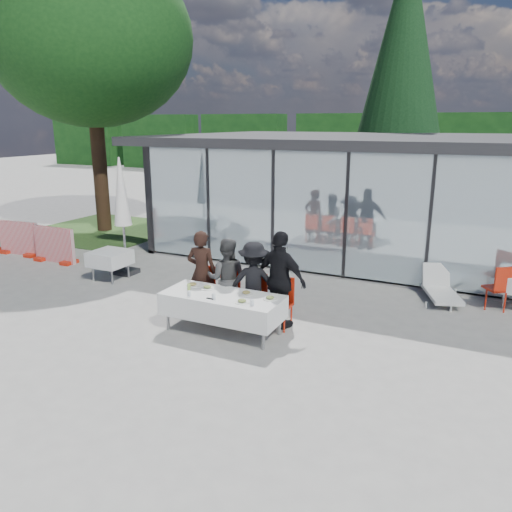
{
  "coord_description": "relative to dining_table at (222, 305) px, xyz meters",
  "views": [
    {
      "loc": [
        4.23,
        -7.7,
        3.84
      ],
      "look_at": [
        -0.05,
        1.2,
        1.17
      ],
      "focal_mm": 35.0,
      "sensor_mm": 36.0,
      "label": 1
    }
  ],
  "objects": [
    {
      "name": "dining_table",
      "position": [
        0.0,
        0.0,
        0.0
      ],
      "size": [
        2.26,
        0.96,
        0.75
      ],
      "color": "silver",
      "rests_on": "ground"
    },
    {
      "name": "diner_chair_a",
      "position": [
        -0.87,
        0.75,
        -0.0
      ],
      "size": [
        0.44,
        0.44,
        0.97
      ],
      "color": "red",
      "rests_on": "ground"
    },
    {
      "name": "pavilion",
      "position": [
        2.11,
        8.29,
        1.61
      ],
      "size": [
        14.8,
        8.8,
        3.44
      ],
      "color": "gray",
      "rests_on": "ground"
    },
    {
      "name": "plate_extra",
      "position": [
        0.53,
        -0.22,
        0.24
      ],
      "size": [
        0.25,
        0.25,
        0.07
      ],
      "color": "white",
      "rests_on": "dining_table"
    },
    {
      "name": "diner_d",
      "position": [
        0.87,
        0.71,
        0.41
      ],
      "size": [
        1.32,
        1.32,
        1.89
      ],
      "primitive_type": "imported",
      "rotation": [
        0.0,
        0.0,
        2.92
      ],
      "color": "black",
      "rests_on": "ground"
    },
    {
      "name": "conifer_tree",
      "position": [
        0.61,
        13.12,
        5.45
      ],
      "size": [
        4.0,
        4.0,
        10.5
      ],
      "color": "#382316",
      "rests_on": "ground"
    },
    {
      "name": "spare_chair_b",
      "position": [
        4.65,
        3.5,
        -0.0
      ],
      "size": [
        0.61,
        0.61,
        0.97
      ],
      "color": "red",
      "rests_on": "ground"
    },
    {
      "name": "folded_eyeglasses",
      "position": [
        -0.08,
        -0.3,
        0.22
      ],
      "size": [
        0.14,
        0.03,
        0.01
      ],
      "primitive_type": "cube",
      "color": "black",
      "rests_on": "dining_table"
    },
    {
      "name": "plate_b",
      "position": [
        -0.42,
        0.16,
        0.24
      ],
      "size": [
        0.25,
        0.25,
        0.07
      ],
      "color": "white",
      "rests_on": "dining_table"
    },
    {
      "name": "drinking_glasses",
      "position": [
        0.07,
        -0.29,
        0.26
      ],
      "size": [
        1.32,
        0.14,
        0.1
      ],
      "color": "silver",
      "rests_on": "dining_table"
    },
    {
      "name": "ground",
      "position": [
        0.11,
        0.12,
        -0.54
      ],
      "size": [
        90.0,
        90.0,
        0.0
      ],
      "primitive_type": "plane",
      "color": "gray",
      "rests_on": "ground"
    },
    {
      "name": "diner_b",
      "position": [
        -0.3,
        0.71,
        0.28
      ],
      "size": [
        1.01,
        1.01,
        1.64
      ],
      "primitive_type": "imported",
      "rotation": [
        0.0,
        0.0,
        3.46
      ],
      "color": "#494949",
      "rests_on": "ground"
    },
    {
      "name": "juice_bottle",
      "position": [
        -0.63,
        -0.14,
        0.29
      ],
      "size": [
        0.06,
        0.06,
        0.16
      ],
      "primitive_type": "cylinder",
      "color": "#89AF49",
      "rests_on": "dining_table"
    },
    {
      "name": "diner_c",
      "position": [
        0.31,
        0.71,
        0.28
      ],
      "size": [
        1.34,
        1.34,
        1.63
      ],
      "primitive_type": "imported",
      "rotation": [
        0.0,
        0.0,
        3.47
      ],
      "color": "black",
      "rests_on": "ground"
    },
    {
      "name": "grass_patch",
      "position": [
        -8.39,
        6.12,
        -0.53
      ],
      "size": [
        5.0,
        5.0,
        0.02
      ],
      "primitive_type": "cube",
      "color": "#385926",
      "rests_on": "ground"
    },
    {
      "name": "plate_d",
      "position": [
        0.9,
        0.14,
        0.24
      ],
      "size": [
        0.25,
        0.25,
        0.07
      ],
      "color": "white",
      "rests_on": "dining_table"
    },
    {
      "name": "market_umbrella",
      "position": [
        -4.1,
        2.18,
        1.42
      ],
      "size": [
        0.5,
        0.5,
        3.0
      ],
      "color": "black",
      "rests_on": "ground"
    },
    {
      "name": "deciduous_tree",
      "position": [
        -8.39,
        6.12,
        5.94
      ],
      "size": [
        7.04,
        6.4,
        9.38
      ],
      "color": "#382316",
      "rests_on": "ground"
    },
    {
      "name": "spare_table_left",
      "position": [
        -4.12,
        1.61,
        0.02
      ],
      "size": [
        0.86,
        0.86,
        0.74
      ],
      "color": "silver",
      "rests_on": "ground"
    },
    {
      "name": "diner_chair_c",
      "position": [
        0.31,
        0.75,
        -0.0
      ],
      "size": [
        0.44,
        0.44,
        0.97
      ],
      "color": "red",
      "rests_on": "ground"
    },
    {
      "name": "treeline",
      "position": [
        -1.89,
        28.12,
        1.66
      ],
      "size": [
        62.5,
        2.0,
        4.4
      ],
      "color": "black",
      "rests_on": "ground"
    },
    {
      "name": "diner_a",
      "position": [
        -0.87,
        0.71,
        0.33
      ],
      "size": [
        0.72,
        0.72,
        1.74
      ],
      "primitive_type": "imported",
      "rotation": [
        0.0,
        0.0,
        3.29
      ],
      "color": "black",
      "rests_on": "ground"
    },
    {
      "name": "plate_c",
      "position": [
        0.4,
        0.2,
        0.24
      ],
      "size": [
        0.25,
        0.25,
        0.07
      ],
      "color": "white",
      "rests_on": "dining_table"
    },
    {
      "name": "diner_chair_b",
      "position": [
        -0.3,
        0.75,
        -0.0
      ],
      "size": [
        0.44,
        0.44,
        0.97
      ],
      "color": "red",
      "rests_on": "ground"
    },
    {
      "name": "plate_a",
      "position": [
        -0.77,
        0.19,
        0.24
      ],
      "size": [
        0.25,
        0.25,
        0.07
      ],
      "color": "white",
      "rests_on": "dining_table"
    },
    {
      "name": "diner_chair_d",
      "position": [
        0.87,
        0.75,
        -0.0
      ],
      "size": [
        0.44,
        0.44,
        0.97
      ],
      "color": "red",
      "rests_on": "ground"
    },
    {
      "name": "lounger",
      "position": [
        3.47,
        3.68,
        -0.28
      ],
      "size": [
        1.04,
        1.46,
        0.72
      ],
      "color": "silver",
      "rests_on": "ground"
    }
  ]
}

